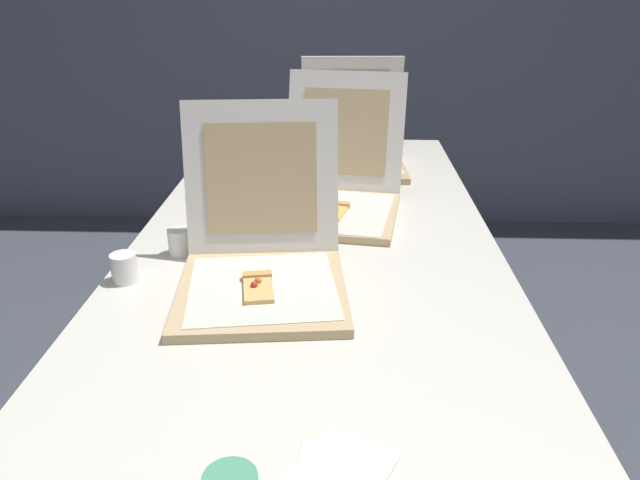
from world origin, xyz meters
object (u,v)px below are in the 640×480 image
at_px(cup_white_far, 257,181).
at_px(cup_white_mid, 210,220).
at_px(pizza_box_middle, 335,194).
at_px(cup_white_near_center, 180,242).
at_px(pizza_box_front, 262,264).
at_px(napkin_pile, 340,470).
at_px(table, 315,251).
at_px(pizza_box_back, 353,152).
at_px(cup_white_near_left, 124,268).

relative_size(cup_white_far, cup_white_mid, 1.00).
distance_m(pizza_box_middle, cup_white_near_center, 0.51).
bearing_deg(pizza_box_front, cup_white_far, 93.13).
xyz_separation_m(pizza_box_middle, cup_white_mid, (-0.35, -0.17, -0.02)).
bearing_deg(napkin_pile, cup_white_mid, 112.61).
xyz_separation_m(pizza_box_middle, cup_white_far, (-0.26, 0.18, -0.02)).
height_order(pizza_box_front, cup_white_near_center, pizza_box_front).
distance_m(pizza_box_front, cup_white_mid, 0.37).
relative_size(pizza_box_front, napkin_pile, 2.83).
bearing_deg(napkin_pile, pizza_box_front, 107.84).
height_order(pizza_box_front, pizza_box_middle, pizza_box_front).
distance_m(table, pizza_box_back, 0.68).
bearing_deg(pizza_box_back, cup_white_far, -140.76).
bearing_deg(pizza_box_middle, cup_white_near_center, -131.83).
bearing_deg(pizza_box_back, cup_white_mid, -125.13).
bearing_deg(table, pizza_box_back, 80.51).
height_order(cup_white_mid, napkin_pile, cup_white_mid).
distance_m(pizza_box_front, napkin_pile, 0.60).
distance_m(pizza_box_back, cup_white_far, 0.43).
bearing_deg(cup_white_mid, pizza_box_front, -59.64).
bearing_deg(cup_white_far, table, -61.06).
xyz_separation_m(table, cup_white_far, (-0.21, 0.38, 0.08)).
bearing_deg(napkin_pile, pizza_box_middle, 91.17).
distance_m(cup_white_far, cup_white_near_center, 0.52).
bearing_deg(napkin_pile, cup_white_far, 102.86).
bearing_deg(napkin_pile, pizza_box_back, 88.61).
xyz_separation_m(cup_white_mid, cup_white_near_center, (-0.05, -0.15, 0.00)).
height_order(pizza_box_front, cup_white_mid, pizza_box_front).
xyz_separation_m(pizza_box_middle, cup_white_near_left, (-0.49, -0.48, -0.02)).
height_order(cup_white_near_center, napkin_pile, cup_white_near_center).
bearing_deg(table, cup_white_near_left, -146.96).
height_order(table, cup_white_far, cup_white_far).
relative_size(table, pizza_box_front, 4.45).
bearing_deg(pizza_box_front, cup_white_near_center, 139.28).
bearing_deg(cup_white_near_center, pizza_box_front, -35.37).
xyz_separation_m(pizza_box_back, cup_white_far, (-0.32, -0.29, -0.02)).
relative_size(pizza_box_front, pizza_box_back, 1.22).
bearing_deg(cup_white_near_center, pizza_box_back, 60.32).
bearing_deg(pizza_box_back, cup_white_near_left, -122.68).
bearing_deg(pizza_box_back, pizza_box_front, -105.67).
bearing_deg(cup_white_near_left, cup_white_near_center, 58.86).
height_order(pizza_box_back, cup_white_far, pizza_box_back).
bearing_deg(cup_white_far, pizza_box_back, 42.00).
relative_size(pizza_box_front, cup_white_mid, 6.96).
bearing_deg(cup_white_near_left, napkin_pile, -48.71).
relative_size(pizza_box_middle, napkin_pile, 3.10).
distance_m(pizza_box_back, cup_white_near_center, 0.92).
relative_size(pizza_box_back, cup_white_far, 5.72).
height_order(pizza_box_back, cup_white_near_center, pizza_box_back).
bearing_deg(cup_white_far, cup_white_mid, -103.74).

